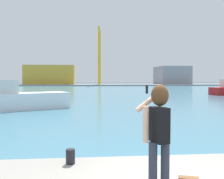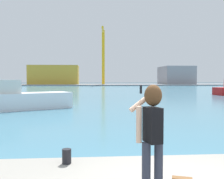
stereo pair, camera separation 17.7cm
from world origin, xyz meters
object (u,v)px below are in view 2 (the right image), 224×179
at_px(boat_moored, 10,99).
at_px(port_crane, 103,52).
at_px(warehouse_right, 176,75).
at_px(person_photographer, 152,127).
at_px(warehouse_left, 54,75).
at_px(harbor_bollard, 67,156).

distance_m(boat_moored, port_crane, 72.61).
height_order(boat_moored, warehouse_right, warehouse_right).
relative_size(person_photographer, port_crane, 0.09).
distance_m(warehouse_left, warehouse_right, 45.17).
distance_m(harbor_bollard, warehouse_left, 90.47).
distance_m(harbor_bollard, warehouse_right, 98.04).
xyz_separation_m(person_photographer, boat_moored, (-6.88, 15.82, -0.72)).
xyz_separation_m(person_photographer, warehouse_right, (31.07, 94.03, 2.10)).
height_order(harbor_bollard, boat_moored, boat_moored).
xyz_separation_m(boat_moored, warehouse_left, (-7.14, 75.33, 2.88)).
bearing_deg(person_photographer, warehouse_left, -5.44).
height_order(person_photographer, boat_moored, boat_moored).
bearing_deg(harbor_bollard, warehouse_right, 70.60).
xyz_separation_m(warehouse_left, warehouse_right, (45.08, 2.89, -0.05)).
bearing_deg(port_crane, boat_moored, -98.08).
distance_m(person_photographer, harbor_bollard, 2.37).
distance_m(warehouse_right, port_crane, 29.79).
bearing_deg(boat_moored, warehouse_right, 36.64).
xyz_separation_m(harbor_bollard, warehouse_left, (-12.52, 89.54, 3.06)).
distance_m(boat_moored, warehouse_left, 75.72).
xyz_separation_m(harbor_bollard, port_crane, (4.71, 85.33, 10.83)).
bearing_deg(harbor_bollard, port_crane, 86.84).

